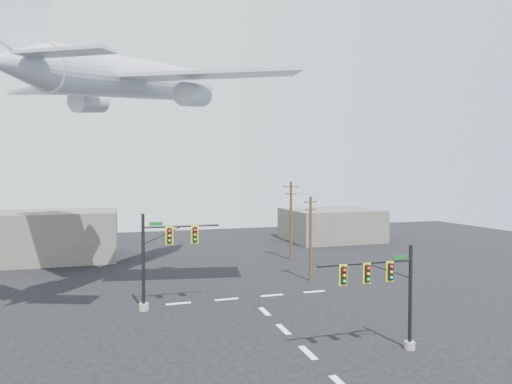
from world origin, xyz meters
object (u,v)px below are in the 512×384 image
object	(u,v)px
signal_mast_far	(160,258)
airliner	(140,80)
utility_pole_a	(310,237)
signal_mast_near	(389,293)
utility_pole_b	(291,219)

from	to	relation	value
signal_mast_far	airliner	distance (m)	16.01
airliner	utility_pole_a	bearing A→B (deg)	-57.02
signal_mast_near	airliner	world-z (taller)	airliner
utility_pole_b	airliner	distance (m)	24.68
utility_pole_a	utility_pole_b	size ratio (longest dim) A/B	0.86
utility_pole_a	signal_mast_near	bearing A→B (deg)	-121.13
utility_pole_b	airliner	xyz separation A→B (m)	(-18.20, -9.48, 13.73)
signal_mast_far	signal_mast_near	bearing A→B (deg)	-45.78
signal_mast_near	utility_pole_a	xyz separation A→B (m)	(2.92, 17.20, 0.82)
signal_mast_far	utility_pole_b	size ratio (longest dim) A/B	0.77
signal_mast_far	utility_pole_b	bearing A→B (deg)	41.98
signal_mast_near	utility_pole_b	world-z (taller)	utility_pole_b
signal_mast_near	utility_pole_b	xyz separation A→B (m)	(5.06, 27.67, 1.54)
signal_mast_far	airliner	xyz separation A→B (m)	(-1.14, 5.87, 14.85)
signal_mast_far	utility_pole_b	world-z (taller)	utility_pole_b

